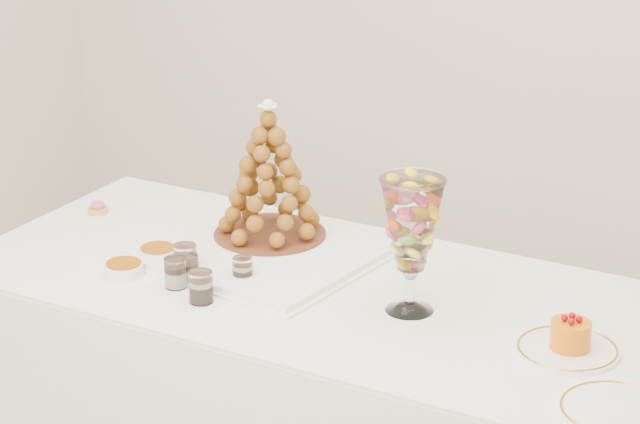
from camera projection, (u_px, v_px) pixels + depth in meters
The scene contains 14 objects.
lace_tray at pixel (244, 248), 3.20m from camera, with size 0.65×0.49×0.02m, color white.
macaron_vase at pixel (412, 226), 2.81m from camera, with size 0.15×0.15×0.32m.
cake_plate at pixel (567, 350), 2.69m from camera, with size 0.22×0.22×0.01m, color white.
spare_plate at pixel (617, 411), 2.44m from camera, with size 0.23×0.23×0.01m, color white.
pink_tart at pixel (98, 208), 3.46m from camera, with size 0.06×0.06×0.04m.
verrine_a at pixel (185, 260), 3.06m from camera, with size 0.06×0.06×0.08m, color white.
verrine_b at pixel (188, 269), 3.01m from camera, with size 0.05×0.05×0.07m, color white.
verrine_c at pixel (243, 270), 3.02m from camera, with size 0.05×0.05×0.07m, color white.
verrine_d at pixel (176, 273), 2.99m from camera, with size 0.06×0.06×0.07m, color white.
verrine_e at pixel (201, 287), 2.91m from camera, with size 0.06×0.06×0.08m, color white.
ramekin_back at pixel (158, 254), 3.16m from camera, with size 0.10×0.10×0.03m, color white.
ramekin_front at pixel (124, 269), 3.06m from camera, with size 0.10×0.10×0.03m, color white.
croquembouche at pixel (269, 170), 3.19m from camera, with size 0.29×0.29×0.37m.
mousse_cake at pixel (571, 334), 2.67m from camera, with size 0.09×0.09×0.08m.
Camera 1 is at (1.42, -2.06, 2.01)m, focal length 70.00 mm.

